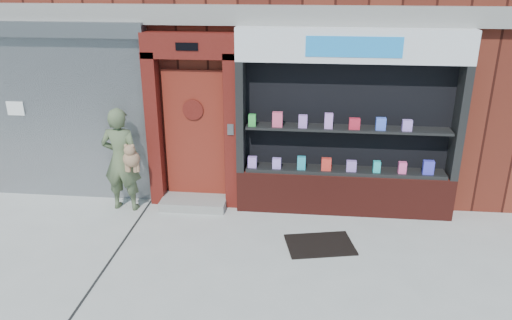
# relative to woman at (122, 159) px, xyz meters

# --- Properties ---
(ground) EXTENTS (80.00, 80.00, 0.00)m
(ground) POSITION_rel_woman_xyz_m (1.88, -1.52, -0.89)
(ground) COLOR #9E9E99
(ground) RESTS_ON ground
(shutter_bay) EXTENTS (3.10, 0.30, 3.04)m
(shutter_bay) POSITION_rel_woman_xyz_m (-1.12, 0.40, 0.83)
(shutter_bay) COLOR gray
(shutter_bay) RESTS_ON ground
(red_door_bay) EXTENTS (1.52, 0.58, 2.90)m
(red_door_bay) POSITION_rel_woman_xyz_m (1.13, 0.34, 0.57)
(red_door_bay) COLOR #4E110D
(red_door_bay) RESTS_ON ground
(pharmacy_bay) EXTENTS (3.50, 0.41, 3.00)m
(pharmacy_bay) POSITION_rel_woman_xyz_m (3.63, 0.29, 0.49)
(pharmacy_bay) COLOR #501812
(pharmacy_bay) RESTS_ON ground
(woman) EXTENTS (0.71, 0.56, 1.76)m
(woman) POSITION_rel_woman_xyz_m (0.00, 0.00, 0.00)
(woman) COLOR #505F3E
(woman) RESTS_ON ground
(doormat) EXTENTS (1.09, 0.87, 0.02)m
(doormat) POSITION_rel_woman_xyz_m (3.25, -0.89, -0.87)
(doormat) COLOR black
(doormat) RESTS_ON ground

